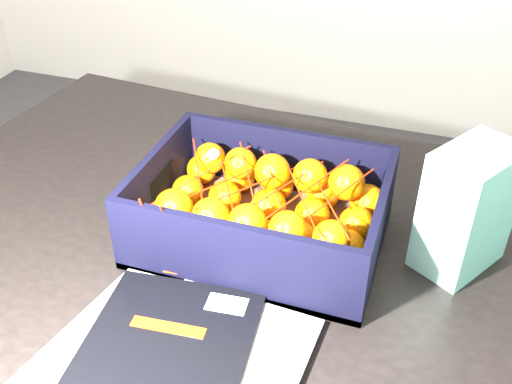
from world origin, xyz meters
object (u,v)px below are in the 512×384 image
(table, at_px, (238,269))
(magazine_stack, at_px, (165,365))
(retail_carton, at_px, (467,209))
(produce_crate, at_px, (262,218))

(table, bearing_deg, magazine_stack, -86.77)
(table, relative_size, retail_carton, 6.51)
(produce_crate, bearing_deg, table, 158.31)
(retail_carton, bearing_deg, table, -144.81)
(produce_crate, distance_m, retail_carton, 0.30)
(table, xyz_separation_m, produce_crate, (0.05, -0.02, 0.14))
(magazine_stack, bearing_deg, produce_crate, 83.34)
(magazine_stack, bearing_deg, table, 93.23)
(produce_crate, bearing_deg, retail_carton, 8.57)
(table, height_order, magazine_stack, magazine_stack)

